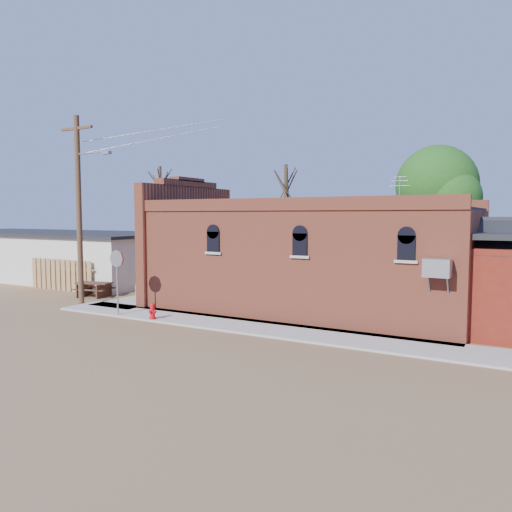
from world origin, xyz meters
The scene contains 14 objects.
ground centered at (0.00, 0.00, 0.00)m, with size 120.00×120.00×0.00m, color brown.
sidewalk_south centered at (1.50, 0.90, 0.04)m, with size 19.00×2.20×0.08m, color #9E9991.
sidewalk_west centered at (-6.30, 6.00, 0.04)m, with size 2.60×10.00×0.08m, color #9E9991.
brick_bar centered at (1.64, 5.49, 2.34)m, with size 16.40×7.97×6.30m.
storage_building centered at (-19.00, 8.00, 1.60)m, with size 20.40×8.40×3.17m.
wood_fence centered at (-12.80, 3.80, 0.90)m, with size 5.20×0.10×1.80m, color olive, non-canonical shape.
utility_pole centered at (-8.14, 1.20, 4.77)m, with size 3.12×0.26×9.00m.
tree_bare_near centered at (-3.00, 13.00, 5.96)m, with size 2.80×2.80×7.65m.
tree_bare_far centered at (-14.00, 14.00, 6.36)m, with size 2.80×2.80×8.16m.
tree_leafy centered at (6.00, 13.50, 5.93)m, with size 4.40×4.40×8.15m.
fire_hydrant centered at (-2.69, 0.00, 0.41)m, with size 0.37×0.34×0.67m.
stop_sign centered at (-4.61, 0.00, 2.21)m, with size 0.75×0.09×2.78m.
trash_barrel centered at (-5.30, 5.07, 0.53)m, with size 0.58×0.58×0.90m, color navy.
picnic_table centered at (-9.50, 3.20, 0.50)m, with size 2.10×1.76×0.76m.
Camera 1 is at (10.87, -15.46, 4.31)m, focal length 35.00 mm.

